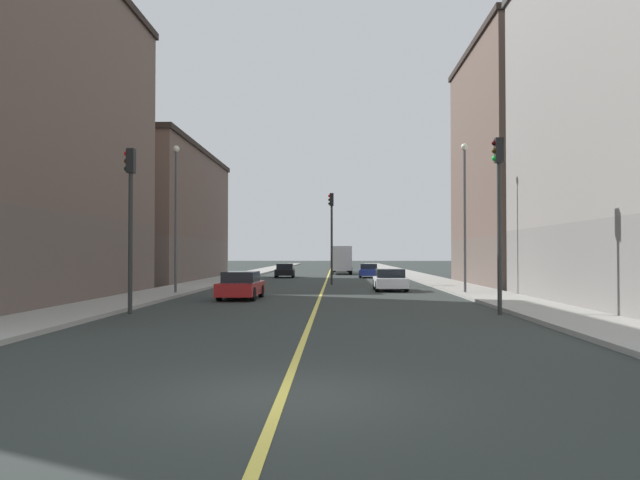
{
  "coord_description": "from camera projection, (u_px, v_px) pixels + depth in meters",
  "views": [
    {
      "loc": [
        0.84,
        -9.77,
        2.19
      ],
      "look_at": [
        -0.61,
        45.95,
        3.43
      ],
      "focal_mm": 35.8,
      "sensor_mm": 36.0,
      "label": 1
    }
  ],
  "objects": [
    {
      "name": "building_right_midblock",
      "position": [
        153.0,
        215.0,
        53.44
      ],
      "size": [
        9.09,
        23.02,
        10.91
      ],
      "color": "brown",
      "rests_on": "ground"
    },
    {
      "name": "car_black",
      "position": [
        285.0,
        271.0,
        59.99
      ],
      "size": [
        1.9,
        4.51,
        1.3
      ],
      "color": "black",
      "rests_on": "ground"
    },
    {
      "name": "traffic_light_left_near",
      "position": [
        499.0,
        201.0,
        23.07
      ],
      "size": [
        0.4,
        0.32,
        6.4
      ],
      "color": "#2D2D2D",
      "rests_on": "ground"
    },
    {
      "name": "car_red",
      "position": [
        241.0,
        285.0,
        30.99
      ],
      "size": [
        1.89,
        4.38,
        1.34
      ],
      "color": "red",
      "rests_on": "ground"
    },
    {
      "name": "building_left_mid",
      "position": [
        534.0,
        165.0,
        44.18
      ],
      "size": [
        9.09,
        15.76,
        16.68
      ],
      "color": "brown",
      "rests_on": "ground"
    },
    {
      "name": "car_orange",
      "position": [
        341.0,
        267.0,
        78.24
      ],
      "size": [
        1.88,
        4.06,
        1.32
      ],
      "color": "orange",
      "rests_on": "ground"
    },
    {
      "name": "car_blue",
      "position": [
        369.0,
        271.0,
        59.56
      ],
      "size": [
        1.85,
        4.18,
        1.29
      ],
      "color": "#23389E",
      "rests_on": "ground"
    },
    {
      "name": "ground_plane",
      "position": [
        282.0,
        397.0,
        9.74
      ],
      "size": [
        400.0,
        400.0,
        0.0
      ],
      "primitive_type": "plane",
      "color": "#2D3330",
      "rests_on": "ground"
    },
    {
      "name": "box_truck",
      "position": [
        341.0,
        259.0,
        69.89
      ],
      "size": [
        2.31,
        6.88,
        3.04
      ],
      "color": "beige",
      "rests_on": "ground"
    },
    {
      "name": "lane_center_stripe",
      "position": [
        327.0,
        278.0,
        58.71
      ],
      "size": [
        0.16,
        154.0,
        0.01
      ],
      "primitive_type": "cube",
      "color": "#E5D14C",
      "rests_on": "ground"
    },
    {
      "name": "street_lamp_left_near",
      "position": [
        465.0,
        203.0,
        34.24
      ],
      "size": [
        0.36,
        0.36,
        8.0
      ],
      "color": "#4C4C51",
      "rests_on": "ground"
    },
    {
      "name": "sidewalk_right",
      "position": [
        234.0,
        277.0,
        58.94
      ],
      "size": [
        3.05,
        168.0,
        0.15
      ],
      "primitive_type": "cube",
      "color": "#9E9B93",
      "rests_on": "ground"
    },
    {
      "name": "street_lamp_right_near",
      "position": [
        176.0,
        204.0,
        33.98
      ],
      "size": [
        0.36,
        0.36,
        7.84
      ],
      "color": "#4C4C51",
      "rests_on": "ground"
    },
    {
      "name": "traffic_light_median_far",
      "position": [
        331.0,
        226.0,
        45.63
      ],
      "size": [
        0.4,
        0.32,
        6.56
      ],
      "color": "#2D2D2D",
      "rests_on": "ground"
    },
    {
      "name": "sidewalk_left",
      "position": [
        422.0,
        277.0,
        58.49
      ],
      "size": [
        3.05,
        168.0,
        0.15
      ],
      "primitive_type": "cube",
      "color": "#9E9B93",
      "rests_on": "ground"
    },
    {
      "name": "car_white",
      "position": [
        390.0,
        280.0,
        38.07
      ],
      "size": [
        1.94,
        4.04,
        1.3
      ],
      "color": "white",
      "rests_on": "ground"
    },
    {
      "name": "traffic_light_right_near",
      "position": [
        130.0,
        207.0,
        23.42
      ],
      "size": [
        0.4,
        0.32,
        6.07
      ],
      "color": "#2D2D2D",
      "rests_on": "ground"
    }
  ]
}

